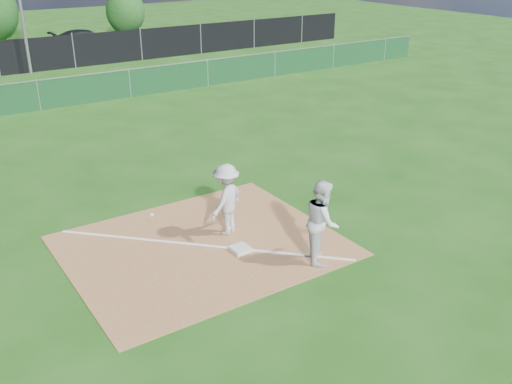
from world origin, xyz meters
TOP-DOWN VIEW (x-y plane):
  - ground at (0.00, 10.00)m, footprint 90.00×90.00m
  - infield_dirt at (0.00, 1.00)m, footprint 6.00×5.00m
  - foul_line at (0.00, 1.00)m, footprint 5.01×5.01m
  - green_fence at (0.00, 15.00)m, footprint 44.00×0.05m
  - first_base at (0.60, 0.31)m, footprint 0.41×0.41m
  - play_at_first at (0.81, 1.24)m, footprint 2.62×1.10m
  - runner at (1.89, -0.96)m, footprint 1.09×1.15m
  - car_right at (6.41, 28.17)m, footprint 4.49×1.89m
  - tree_right at (11.01, 32.74)m, footprint 2.84×2.84m

SIDE VIEW (x-z plane):
  - ground at x=0.00m, z-range 0.00..0.00m
  - infield_dirt at x=0.00m, z-range 0.00..0.02m
  - foul_line at x=0.00m, z-range 0.02..0.03m
  - first_base at x=0.60m, z-range 0.02..0.11m
  - green_fence at x=0.00m, z-range 0.00..1.20m
  - car_right at x=6.41m, z-range 0.01..1.31m
  - play_at_first at x=0.81m, z-range 0.02..1.75m
  - runner at x=1.89m, z-range 0.00..1.86m
  - tree_right at x=11.01m, z-range 0.05..3.42m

